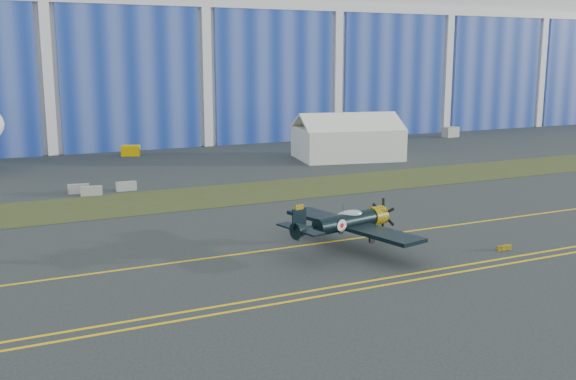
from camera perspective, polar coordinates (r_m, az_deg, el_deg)
name	(u,v)px	position (r m, az deg, el deg)	size (l,w,h in m)	color
ground	(142,245)	(48.43, -12.25, -4.59)	(260.00, 260.00, 0.00)	#2B3334
grass_median	(104,206)	(61.75, -15.35, -1.31)	(260.00, 10.00, 0.02)	#475128
hangar	(29,45)	(117.73, -21.07, 11.42)	(220.00, 45.70, 30.00)	silver
taxiway_centreline	(161,264)	(43.77, -10.69, -6.21)	(200.00, 0.20, 0.02)	yellow
edge_line_near	(211,315)	(35.17, -6.54, -10.47)	(80.00, 0.20, 0.02)	yellow
edge_line_far	(205,309)	(36.06, -7.07, -9.93)	(80.00, 0.20, 0.02)	yellow
guard_board_right	(504,248)	(48.41, 17.84, -4.67)	(1.20, 0.15, 0.35)	yellow
warbird	(346,222)	(45.79, 4.91, -2.70)	(11.85, 13.37, 3.44)	black
tent	(347,135)	(87.73, 5.05, 4.62)	(14.60, 11.91, 6.01)	white
tug	(131,151)	(92.68, -13.18, 3.27)	(2.36, 1.47, 1.37)	#F2C200
gse_box	(450,132)	(114.78, 13.59, 4.79)	(2.76, 1.47, 1.66)	#989892
barrier_a	(79,189)	(68.20, -17.31, 0.10)	(2.00, 0.60, 0.90)	gray
barrier_b	(91,191)	(66.72, -16.30, -0.08)	(2.00, 0.60, 0.90)	#969B99
barrier_c	(126,186)	(68.33, -13.55, 0.32)	(2.00, 0.60, 0.90)	gray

